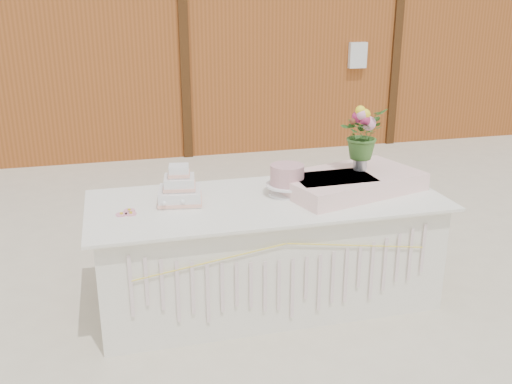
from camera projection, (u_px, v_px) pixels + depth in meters
The scene contains 9 objects.
ground at pixel (266, 299), 4.12m from camera, with size 80.00×80.00×0.00m, color beige.
barn at pixel (166, 23), 9.06m from camera, with size 12.60×4.60×3.30m.
cake_table at pixel (267, 251), 3.99m from camera, with size 2.40×1.00×0.77m.
wedding_cake at pixel (180, 190), 3.78m from camera, with size 0.32×0.32×0.26m.
pink_cake_stand at pixel (287, 178), 3.92m from camera, with size 0.30×0.30×0.21m.
satin_runner at pixel (350, 182), 4.03m from camera, with size 0.98×0.57×0.12m, color #FFD7CD.
flower_vase at pixel (360, 161), 4.07m from camera, with size 0.10×0.10×0.13m, color silver.
bouquet at pixel (362, 127), 3.99m from camera, with size 0.32×0.28×0.36m, color #406F2C.
loose_flowers at pixel (121, 207), 3.70m from camera, with size 0.15×0.35×0.02m, color pink, non-canonical shape.
Camera 1 is at (-0.98, -3.51, 2.07)m, focal length 40.00 mm.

